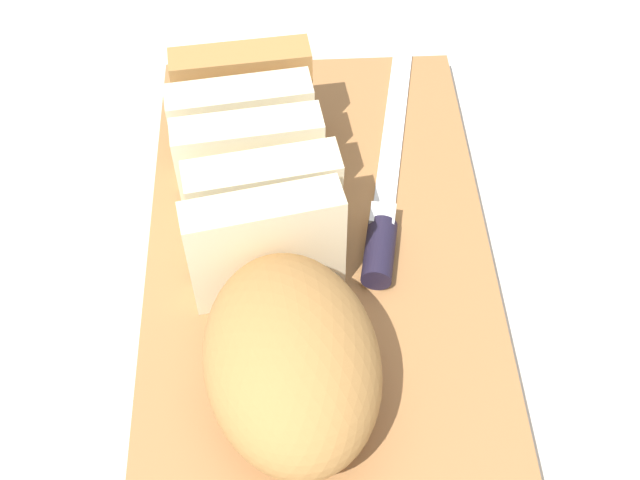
{
  "coord_description": "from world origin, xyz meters",
  "views": [
    {
      "loc": [
        -0.37,
        0.02,
        0.53
      ],
      "look_at": [
        0.0,
        0.0,
        0.05
      ],
      "focal_mm": 45.59,
      "sensor_mm": 36.0,
      "label": 1
    }
  ],
  "objects": [
    {
      "name": "crumb_near_knife",
      "position": [
        0.01,
        -0.02,
        0.03
      ],
      "size": [
        0.01,
        0.01,
        0.01
      ],
      "primitive_type": "sphere",
      "color": "tan",
      "rests_on": "cutting_board"
    },
    {
      "name": "ground_plane",
      "position": [
        0.0,
        0.0,
        0.0
      ],
      "size": [
        3.0,
        3.0,
        0.0
      ],
      "primitive_type": "plane",
      "color": "beige"
    },
    {
      "name": "bread_knife",
      "position": [
        0.04,
        -0.05,
        0.03
      ],
      "size": [
        0.27,
        0.07,
        0.02
      ],
      "rotation": [
        0.0,
        0.0,
        -0.19
      ],
      "color": "silver",
      "rests_on": "cutting_board"
    },
    {
      "name": "bread_loaf",
      "position": [
        -0.03,
        0.04,
        0.07
      ],
      "size": [
        0.36,
        0.16,
        0.1
      ],
      "rotation": [
        0.0,
        0.0,
        0.14
      ],
      "color": "#A8753D",
      "rests_on": "cutting_board"
    },
    {
      "name": "cutting_board",
      "position": [
        0.0,
        0.0,
        0.01
      ],
      "size": [
        0.48,
        0.27,
        0.02
      ],
      "primitive_type": "cube",
      "rotation": [
        0.0,
        0.0,
        0.0
      ],
      "color": "#9E6B3D",
      "rests_on": "ground_plane"
    },
    {
      "name": "crumb_near_loaf",
      "position": [
        -0.01,
        -0.03,
        0.02
      ],
      "size": [
        0.0,
        0.0,
        0.0
      ],
      "primitive_type": "sphere",
      "color": "tan",
      "rests_on": "cutting_board"
    }
  ]
}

